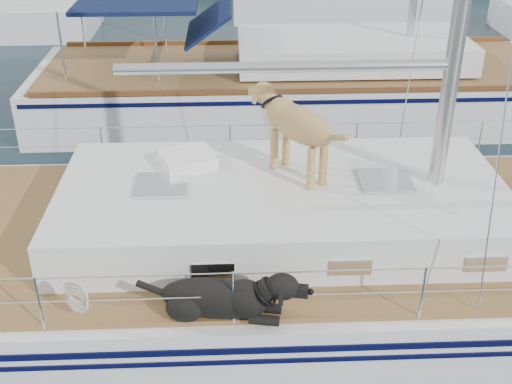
{
  "coord_description": "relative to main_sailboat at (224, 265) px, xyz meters",
  "views": [
    {
      "loc": [
        0.21,
        -6.56,
        5.3
      ],
      "look_at": [
        0.5,
        0.2,
        1.6
      ],
      "focal_mm": 45.0,
      "sensor_mm": 36.0,
      "label": 1
    }
  ],
  "objects": [
    {
      "name": "ground",
      "position": [
        -0.1,
        0.0,
        -0.68
      ],
      "size": [
        120.0,
        120.0,
        0.0
      ],
      "primitive_type": "plane",
      "color": "black",
      "rests_on": "ground"
    },
    {
      "name": "main_sailboat",
      "position": [
        0.0,
        0.0,
        0.0
      ],
      "size": [
        12.0,
        3.86,
        14.01
      ],
      "color": "white",
      "rests_on": "ground"
    },
    {
      "name": "neighbor_sailboat",
      "position": [
        1.63,
        6.67,
        -0.06
      ],
      "size": [
        11.0,
        3.5,
        13.3
      ],
      "color": "white",
      "rests_on": "ground"
    },
    {
      "name": "bg_boat_center",
      "position": [
        3.9,
        16.0,
        -0.23
      ],
      "size": [
        7.2,
        3.0,
        11.65
      ],
      "color": "white",
      "rests_on": "ground"
    }
  ]
}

